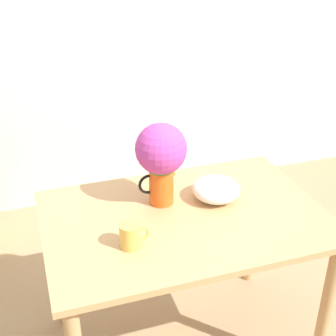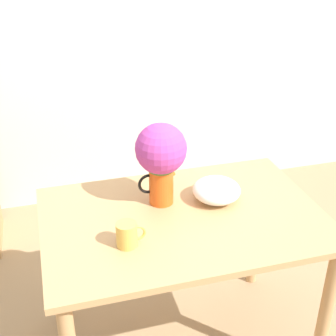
{
  "view_description": "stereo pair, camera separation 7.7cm",
  "coord_description": "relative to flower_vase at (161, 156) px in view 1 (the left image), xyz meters",
  "views": [
    {
      "loc": [
        -0.65,
        -1.52,
        1.92
      ],
      "look_at": [
        -0.08,
        0.22,
        0.96
      ],
      "focal_mm": 50.0,
      "sensor_mm": 36.0,
      "label": 1
    },
    {
      "loc": [
        -0.58,
        -1.54,
        1.92
      ],
      "look_at": [
        -0.08,
        0.22,
        0.96
      ],
      "focal_mm": 50.0,
      "sensor_mm": 36.0,
      "label": 2
    }
  ],
  "objects": [
    {
      "name": "wall_back",
      "position": [
        0.11,
        1.49,
        0.27
      ],
      "size": [
        8.0,
        0.05,
        2.6
      ],
      "color": "silver",
      "rests_on": "ground_plane"
    },
    {
      "name": "table",
      "position": [
        0.06,
        -0.13,
        -0.36
      ],
      "size": [
        1.22,
        0.82,
        0.79
      ],
      "color": "tan",
      "rests_on": "ground_plane"
    },
    {
      "name": "flower_vase",
      "position": [
        0.0,
        0.0,
        0.0
      ],
      "size": [
        0.23,
        0.23,
        0.38
      ],
      "color": "#E05619",
      "rests_on": "table"
    },
    {
      "name": "coffee_mug",
      "position": [
        -0.21,
        -0.28,
        -0.19
      ],
      "size": [
        0.12,
        0.08,
        0.1
      ],
      "color": "gold",
      "rests_on": "table"
    },
    {
      "name": "white_bowl",
      "position": [
        0.25,
        -0.05,
        -0.19
      ],
      "size": [
        0.22,
        0.22,
        0.1
      ],
      "color": "white",
      "rests_on": "table"
    }
  ]
}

